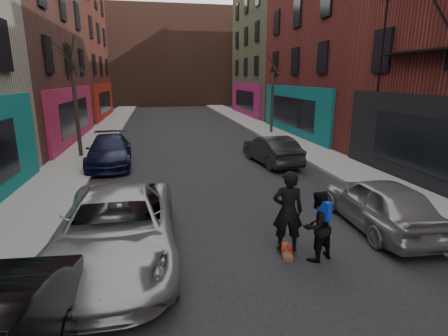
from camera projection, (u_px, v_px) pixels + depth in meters
name	position (u px, v px, depth m)	size (l,w,h in m)	color
sidewalk_left	(109.00, 126.00, 29.72)	(2.50, 84.00, 0.13)	gray
sidewalk_right	(251.00, 123.00, 31.99)	(2.50, 84.00, 0.13)	gray
building_far	(169.00, 58.00, 53.83)	(40.00, 10.00, 14.00)	#47281E
tree_left_far	(74.00, 92.00, 17.49)	(2.00, 2.00, 6.50)	black
tree_right_far	(273.00, 85.00, 25.41)	(2.00, 2.00, 6.80)	black
parked_left_far	(117.00, 228.00, 7.91)	(2.61, 5.66, 1.57)	gray
parked_left_end	(109.00, 151.00, 16.60)	(1.98, 4.86, 1.41)	black
parked_right_far	(380.00, 203.00, 9.65)	(1.71, 4.24, 1.44)	gray
parked_right_end	(272.00, 150.00, 16.93)	(1.46, 4.18, 1.38)	black
skateboard	(286.00, 251.00, 8.37)	(0.22, 0.80, 0.10)	brown
skateboarder	(288.00, 211.00, 8.11)	(0.71, 0.47, 1.95)	black
pedestrian	(317.00, 226.00, 7.91)	(0.97, 0.87, 1.65)	black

